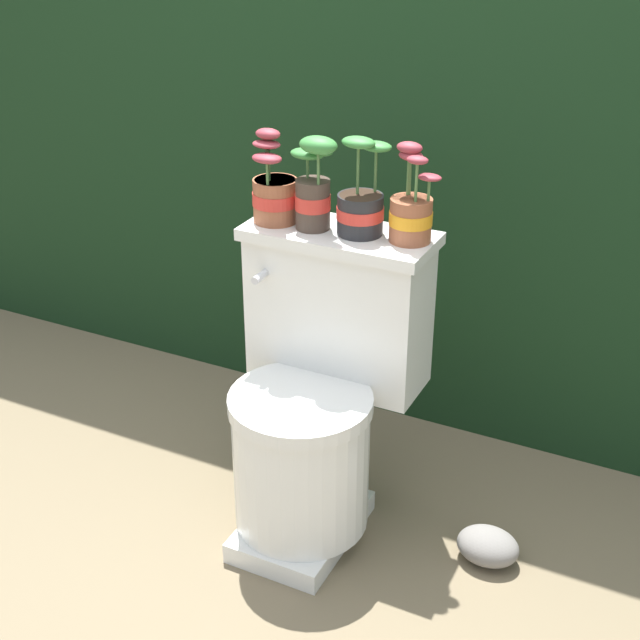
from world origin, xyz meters
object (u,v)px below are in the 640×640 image
potted_plant_left (274,193)px  potted_plant_midright (411,211)px  potted_plant_midleft (313,188)px  toilet (317,399)px  potted_plant_middle (361,205)px  garden_stone (488,546)px

potted_plant_left → potted_plant_midright: (0.35, 0.03, 0.00)m
potted_plant_midleft → toilet: bearing=-60.2°
potted_plant_midleft → potted_plant_midright: 0.25m
potted_plant_middle → potted_plant_midright: (0.13, 0.01, 0.00)m
potted_plant_left → potted_plant_middle: same height
toilet → garden_stone: bearing=4.3°
potted_plant_left → potted_plant_middle: 0.23m
potted_plant_left → potted_plant_middle: (0.23, 0.02, -0.00)m
toilet → potted_plant_middle: (0.05, 0.13, 0.49)m
toilet → potted_plant_left: 0.53m
potted_plant_midright → potted_plant_middle: bearing=-175.6°
toilet → potted_plant_middle: size_ratio=3.32×
potted_plant_middle → potted_plant_left: bearing=-174.7°
toilet → potted_plant_midleft: 0.54m
potted_plant_left → potted_plant_middle: size_ratio=1.00×
garden_stone → potted_plant_left: bearing=173.2°
potted_plant_middle → potted_plant_midleft: bearing=-169.1°
potted_plant_midright → toilet: bearing=-141.2°
potted_plant_midleft → garden_stone: size_ratio=1.50×
toilet → potted_plant_middle: 0.51m
potted_plant_left → potted_plant_midleft: potted_plant_midleft is taller
potted_plant_left → potted_plant_midright: 0.35m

